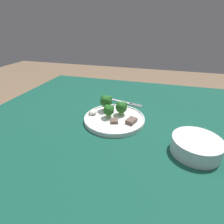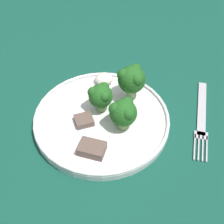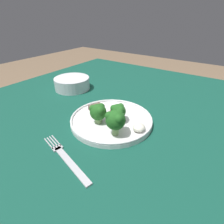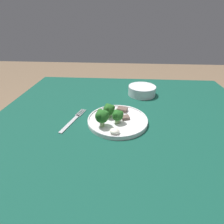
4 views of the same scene
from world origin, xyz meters
name	(u,v)px [view 1 (image 1 of 4)]	position (x,y,z in m)	size (l,w,h in m)	color
table	(110,143)	(0.00, 0.00, 0.63)	(1.16, 1.13, 0.72)	#114738
dinner_plate	(114,119)	(-0.04, 0.01, 0.73)	(0.24, 0.24, 0.02)	white
fork	(124,102)	(-0.23, 0.00, 0.72)	(0.07, 0.19, 0.00)	#B2B2B7
cream_bowl	(196,146)	(0.08, 0.30, 0.74)	(0.15, 0.15, 0.05)	silver
broccoli_floret_near_rim_left	(106,101)	(-0.10, -0.05, 0.78)	(0.05, 0.05, 0.07)	#7FA866
broccoli_floret_center_left	(109,110)	(-0.04, -0.02, 0.76)	(0.04, 0.04, 0.05)	#7FA866
broccoli_floret_back_left	(121,107)	(-0.08, 0.03, 0.77)	(0.05, 0.05, 0.06)	#7FA866
meat_slice_front_slice	(114,121)	(-0.01, 0.01, 0.74)	(0.04, 0.04, 0.01)	brown
meat_slice_middle_slice	(131,121)	(-0.02, 0.08, 0.74)	(0.05, 0.04, 0.02)	brown
sauce_dollop	(93,112)	(-0.05, -0.09, 0.74)	(0.04, 0.03, 0.02)	silver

